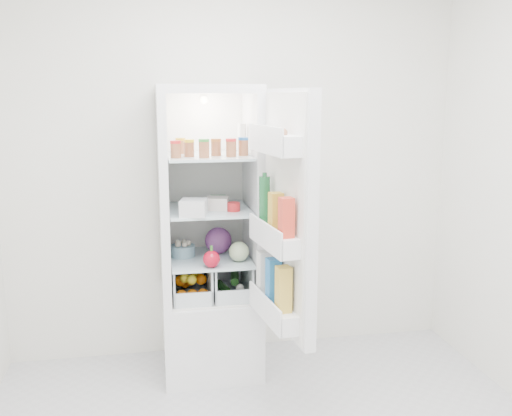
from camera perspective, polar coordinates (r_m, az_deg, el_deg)
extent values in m
cube|color=silver|center=(3.80, -2.24, 4.57)|extent=(3.00, 0.02, 2.60)
cube|color=silver|center=(1.01, 24.03, -15.66)|extent=(3.00, 0.02, 2.60)
cube|color=white|center=(3.77, -4.54, -12.09)|extent=(0.60, 0.60, 0.50)
cube|color=white|center=(3.46, -4.94, 11.76)|extent=(0.60, 0.60, 0.05)
cube|color=white|center=(3.79, -5.18, 1.83)|extent=(0.60, 0.05, 1.25)
cube|color=white|center=(3.50, -9.24, 0.95)|extent=(0.05, 0.60, 1.25)
cube|color=white|center=(3.55, -0.35, 1.26)|extent=(0.05, 0.60, 1.25)
cube|color=white|center=(3.76, -5.14, 1.76)|extent=(0.50, 0.01, 1.25)
sphere|color=white|center=(3.67, -5.25, 10.71)|extent=(0.05, 0.05, 0.05)
cube|color=silver|center=(3.58, -4.62, -5.04)|extent=(0.49, 0.53, 0.01)
cube|color=silver|center=(3.51, -4.70, -0.17)|extent=(0.49, 0.53, 0.02)
cube|color=silver|center=(3.46, -4.79, 5.20)|extent=(0.49, 0.53, 0.02)
cylinder|color=#B21919|center=(3.30, -8.04, 5.72)|extent=(0.06, 0.06, 0.08)
cylinder|color=gold|center=(3.36, -6.70, 5.84)|extent=(0.06, 0.06, 0.08)
cylinder|color=#267226|center=(3.28, -5.21, 5.75)|extent=(0.06, 0.06, 0.08)
cylinder|color=brown|center=(3.39, -4.02, 5.95)|extent=(0.06, 0.06, 0.08)
cylinder|color=#B21919|center=(3.33, -2.50, 5.87)|extent=(0.06, 0.06, 0.08)
cylinder|color=#194C8C|center=(3.39, -1.28, 5.97)|extent=(0.06, 0.06, 0.08)
cylinder|color=#BF8C19|center=(3.53, -7.56, 6.09)|extent=(0.06, 0.06, 0.08)
cylinder|color=white|center=(3.53, -1.42, 6.98)|extent=(0.06, 0.06, 0.18)
cube|color=silver|center=(3.30, -6.26, 0.03)|extent=(0.18, 0.18, 0.09)
cube|color=silver|center=(3.47, -3.86, 0.47)|extent=(0.15, 0.15, 0.07)
cylinder|color=red|center=(3.41, -2.27, 0.12)|extent=(0.09, 0.09, 0.05)
cube|color=silver|center=(3.57, -5.59, 0.49)|extent=(0.20, 0.18, 0.04)
cube|color=#3C844A|center=(3.49, -3.87, 0.55)|extent=(0.11, 0.14, 0.07)
sphere|color=#5A1F5B|center=(3.64, -3.79, -3.26)|extent=(0.17, 0.17, 0.17)
sphere|color=#B70B21|center=(3.36, -4.47, -5.11)|extent=(0.10, 0.10, 0.10)
cylinder|color=#7CA6B9|center=(3.61, -7.33, -4.26)|extent=(0.18, 0.18, 0.07)
sphere|color=#AFC392|center=(3.47, -1.72, -4.38)|extent=(0.12, 0.12, 0.12)
sphere|color=orange|center=(3.51, -7.45, -8.68)|extent=(0.07, 0.07, 0.07)
sphere|color=orange|center=(3.52, -6.38, -8.64)|extent=(0.07, 0.07, 0.07)
sphere|color=orange|center=(3.52, -5.31, -8.59)|extent=(0.07, 0.07, 0.07)
sphere|color=orange|center=(3.61, -7.57, -7.22)|extent=(0.07, 0.07, 0.07)
sphere|color=orange|center=(3.61, -6.54, -7.17)|extent=(0.07, 0.07, 0.07)
sphere|color=orange|center=(3.62, -5.50, -7.13)|extent=(0.07, 0.07, 0.07)
sphere|color=orange|center=(3.74, -7.11, -7.42)|extent=(0.07, 0.07, 0.07)
sphere|color=yellow|center=(3.54, -7.13, -6.97)|extent=(0.06, 0.06, 0.06)
sphere|color=yellow|center=(3.65, -6.13, -6.39)|extent=(0.06, 0.06, 0.06)
sphere|color=yellow|center=(3.51, -6.43, -7.14)|extent=(0.06, 0.06, 0.06)
cylinder|color=#194717|center=(3.65, -3.27, -7.99)|extent=(0.09, 0.21, 0.05)
cylinder|color=#194717|center=(3.69, -2.14, -6.94)|extent=(0.08, 0.21, 0.05)
sphere|color=white|center=(3.54, -2.37, -8.59)|extent=(0.05, 0.05, 0.05)
sphere|color=white|center=(3.56, -1.62, -7.98)|extent=(0.05, 0.05, 0.05)
cube|color=white|center=(3.00, 3.42, -0.62)|extent=(0.14, 0.60, 1.30)
cube|color=white|center=(2.99, 2.80, -0.67)|extent=(0.08, 0.56, 1.26)
cube|color=white|center=(2.92, 1.95, 6.49)|extent=(0.18, 0.51, 0.10)
cube|color=white|center=(3.00, 1.88, -3.06)|extent=(0.18, 0.51, 0.10)
cube|color=white|center=(3.13, 1.84, -10.19)|extent=(0.18, 0.51, 0.10)
sphere|color=#8D5A40|center=(2.80, 2.70, 7.51)|extent=(0.05, 0.05, 0.05)
sphere|color=#8D5A40|center=(2.88, 2.13, 7.61)|extent=(0.05, 0.05, 0.05)
sphere|color=#8D5A40|center=(2.95, 1.59, 7.71)|extent=(0.05, 0.05, 0.05)
cylinder|color=#19582D|center=(3.10, 0.86, 0.80)|extent=(0.06, 0.06, 0.26)
cube|color=gold|center=(2.94, 2.00, -0.38)|extent=(0.07, 0.07, 0.20)
cube|color=#EA3D29|center=(2.80, 3.06, -0.96)|extent=(0.07, 0.07, 0.20)
cube|color=white|center=(3.20, 0.84, -6.43)|extent=(0.08, 0.08, 0.24)
cube|color=#297FCF|center=(3.07, 1.76, -7.24)|extent=(0.08, 0.08, 0.24)
cube|color=yellow|center=(2.93, 2.76, -8.12)|extent=(0.08, 0.08, 0.24)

